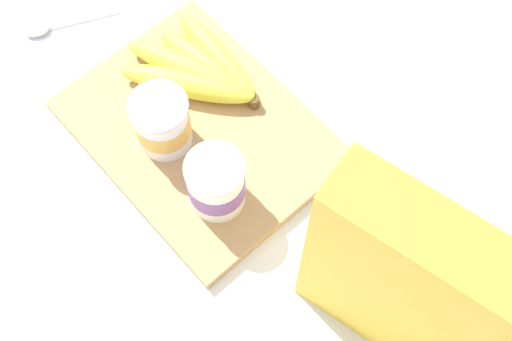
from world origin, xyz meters
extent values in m
plane|color=white|center=(0.00, 0.00, 0.00)|extent=(2.40, 2.40, 0.00)
cube|color=tan|center=(0.00, 0.00, 0.01)|extent=(0.33, 0.25, 0.02)
cube|color=yellow|center=(-0.32, 0.00, 0.15)|extent=(0.19, 0.10, 0.29)
cylinder|color=white|center=(-0.09, 0.04, 0.06)|extent=(0.07, 0.07, 0.09)
cylinder|color=#7A4C99|center=(-0.09, 0.04, 0.06)|extent=(0.07, 0.07, 0.03)
cylinder|color=silver|center=(-0.09, 0.04, 0.11)|extent=(0.07, 0.07, 0.00)
cylinder|color=white|center=(0.02, 0.04, 0.06)|extent=(0.07, 0.07, 0.08)
cylinder|color=gold|center=(0.02, 0.04, 0.06)|extent=(0.07, 0.07, 0.03)
cylinder|color=silver|center=(0.02, 0.04, 0.10)|extent=(0.07, 0.07, 0.00)
ellipsoid|color=#DFDF42|center=(0.06, -0.08, 0.04)|extent=(0.17, 0.05, 0.04)
ellipsoid|color=#DFDF42|center=(0.06, -0.06, 0.03)|extent=(0.17, 0.06, 0.03)
ellipsoid|color=#DFDF42|center=(0.06, -0.04, 0.04)|extent=(0.19, 0.10, 0.04)
ellipsoid|color=#DFDF42|center=(0.05, -0.02, 0.04)|extent=(0.17, 0.13, 0.04)
cylinder|color=brown|center=(-0.02, -0.08, 0.03)|extent=(0.01, 0.01, 0.02)
cylinder|color=silver|center=(0.25, 0.01, 0.00)|extent=(0.05, 0.10, 0.01)
ellipsoid|color=silver|center=(0.28, 0.07, 0.01)|extent=(0.04, 0.04, 0.01)
camera|label=1|loc=(-0.35, 0.21, 0.78)|focal=46.73mm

